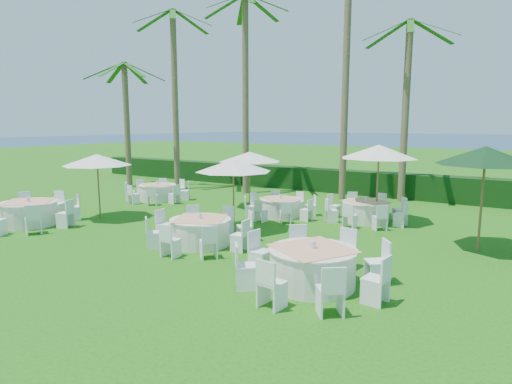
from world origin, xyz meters
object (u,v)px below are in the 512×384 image
(banquet_table_a, at_px, (29,213))
(umbrella_green, at_px, (485,156))
(umbrella_d, at_px, (379,152))
(banquet_table_d, at_px, (158,192))
(umbrella_b, at_px, (233,165))
(banquet_table_c, at_px, (312,266))
(umbrella_c, at_px, (250,157))
(banquet_table_b, at_px, (200,231))
(banquet_table_f, at_px, (366,211))
(banquet_table_e, at_px, (280,207))
(umbrella_a, at_px, (97,160))

(banquet_table_a, relative_size, umbrella_green, 1.13)
(umbrella_d, relative_size, umbrella_green, 0.95)
(umbrella_d, bearing_deg, banquet_table_d, -174.59)
(banquet_table_a, relative_size, umbrella_b, 1.30)
(banquet_table_c, bearing_deg, umbrella_c, 131.49)
(banquet_table_b, distance_m, banquet_table_f, 6.51)
(banquet_table_f, distance_m, umbrella_c, 5.45)
(umbrella_b, bearing_deg, banquet_table_f, 46.45)
(banquet_table_a, relative_size, banquet_table_e, 1.19)
(banquet_table_e, distance_m, banquet_table_f, 3.24)
(umbrella_b, xyz_separation_m, umbrella_c, (-1.71, 3.66, -0.01))
(banquet_table_f, height_order, umbrella_d, umbrella_d)
(umbrella_c, bearing_deg, umbrella_green, -12.53)
(banquet_table_b, bearing_deg, umbrella_b, 96.21)
(banquet_table_d, xyz_separation_m, banquet_table_f, (9.79, 0.82, 0.00))
(banquet_table_d, relative_size, umbrella_d, 1.06)
(banquet_table_b, bearing_deg, banquet_table_e, 88.87)
(banquet_table_b, distance_m, umbrella_d, 7.15)
(banquet_table_d, bearing_deg, banquet_table_e, -0.54)
(banquet_table_b, bearing_deg, banquet_table_c, -16.52)
(umbrella_a, bearing_deg, banquet_table_a, -120.81)
(banquet_table_c, bearing_deg, banquet_table_f, 98.32)
(banquet_table_a, xyz_separation_m, umbrella_green, (13.90, 4.99, 2.26))
(banquet_table_c, height_order, umbrella_d, umbrella_d)
(banquet_table_e, distance_m, umbrella_c, 2.88)
(umbrella_c, bearing_deg, banquet_table_b, -71.29)
(banquet_table_c, distance_m, umbrella_b, 5.81)
(banquet_table_a, bearing_deg, umbrella_green, 19.73)
(banquet_table_b, bearing_deg, banquet_table_d, 143.65)
(banquet_table_f, relative_size, umbrella_d, 1.07)
(banquet_table_e, distance_m, umbrella_d, 4.24)
(banquet_table_b, distance_m, banquet_table_e, 4.78)
(banquet_table_e, height_order, umbrella_b, umbrella_b)
(banquet_table_c, xyz_separation_m, umbrella_b, (-4.44, 3.30, 1.75))
(banquet_table_a, distance_m, umbrella_b, 7.57)
(banquet_table_d, bearing_deg, banquet_table_c, -29.43)
(banquet_table_a, xyz_separation_m, banquet_table_f, (10.00, 6.95, -0.05))
(banquet_table_a, bearing_deg, umbrella_d, 34.41)
(banquet_table_c, bearing_deg, banquet_table_a, -179.81)
(umbrella_b, height_order, umbrella_c, umbrella_b)
(banquet_table_b, relative_size, banquet_table_f, 1.05)
(banquet_table_a, relative_size, banquet_table_c, 0.97)
(umbrella_b, bearing_deg, banquet_table_b, -83.79)
(umbrella_a, distance_m, umbrella_b, 5.50)
(banquet_table_f, bearing_deg, umbrella_b, -133.55)
(banquet_table_b, height_order, banquet_table_e, banquet_table_b)
(banquet_table_f, height_order, umbrella_b, umbrella_b)
(banquet_table_d, distance_m, umbrella_d, 10.42)
(banquet_table_a, height_order, banquet_table_f, banquet_table_a)
(umbrella_c, bearing_deg, umbrella_b, -64.94)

